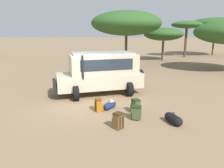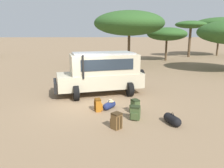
# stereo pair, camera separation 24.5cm
# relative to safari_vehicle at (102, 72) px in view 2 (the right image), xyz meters

# --- Properties ---
(ground_plane) EXTENTS (320.00, 320.00, 0.00)m
(ground_plane) POSITION_rel_safari_vehicle_xyz_m (-0.89, -2.02, -1.29)
(ground_plane) COLOR #8C7051
(safari_vehicle) EXTENTS (5.48, 3.43, 2.44)m
(safari_vehicle) POSITION_rel_safari_vehicle_xyz_m (0.00, 0.00, 0.00)
(safari_vehicle) COLOR beige
(safari_vehicle) RESTS_ON ground_plane
(backpack_beside_front_wheel) EXTENTS (0.41, 0.43, 0.59)m
(backpack_beside_front_wheel) POSITION_rel_safari_vehicle_xyz_m (-0.14, -3.00, -1.01)
(backpack_beside_front_wheel) COLOR #B26619
(backpack_beside_front_wheel) RESTS_ON ground_plane
(backpack_cluster_center) EXTENTS (0.47, 0.48, 0.58)m
(backpack_cluster_center) POSITION_rel_safari_vehicle_xyz_m (1.44, -4.05, -1.01)
(backpack_cluster_center) COLOR #42562D
(backpack_cluster_center) RESTS_ON ground_plane
(backpack_near_rear_wheel) EXTENTS (0.48, 0.48, 0.63)m
(backpack_near_rear_wheel) POSITION_rel_safari_vehicle_xyz_m (0.60, -4.93, -0.99)
(backpack_near_rear_wheel) COLOR brown
(backpack_near_rear_wheel) RESTS_ON ground_plane
(backpack_outermost) EXTENTS (0.46, 0.45, 0.62)m
(backpack_outermost) POSITION_rel_safari_vehicle_xyz_m (1.53, -3.27, -0.99)
(backpack_outermost) COLOR #42562D
(backpack_outermost) RESTS_ON ground_plane
(duffel_bag_low_black_case) EXTENTS (0.63, 0.76, 0.43)m
(duffel_bag_low_black_case) POSITION_rel_safari_vehicle_xyz_m (0.39, -2.69, -1.12)
(duffel_bag_low_black_case) COLOR navy
(duffel_bag_low_black_case) RESTS_ON ground_plane
(duffel_bag_soft_canvas) EXTENTS (0.54, 0.93, 0.48)m
(duffel_bag_soft_canvas) POSITION_rel_safari_vehicle_xyz_m (2.85, -4.58, -1.11)
(duffel_bag_soft_canvas) COLOR black
(duffel_bag_soft_canvas) RESTS_ON ground_plane
(acacia_tree_left_mid) EXTENTS (7.60, 6.53, 5.85)m
(acacia_tree_left_mid) POSITION_rel_safari_vehicle_xyz_m (2.85, 11.65, 3.23)
(acacia_tree_left_mid) COLOR brown
(acacia_tree_left_mid) RESTS_ON ground_plane
(acacia_tree_centre_back) EXTENTS (5.04, 4.67, 4.19)m
(acacia_tree_centre_back) POSITION_rel_safari_vehicle_xyz_m (8.08, 15.43, 2.05)
(acacia_tree_centre_back) COLOR brown
(acacia_tree_centre_back) RESTS_ON ground_plane
(acacia_tree_far_right) EXTENTS (4.53, 4.08, 5.21)m
(acacia_tree_far_right) POSITION_rel_safari_vehicle_xyz_m (12.67, 19.58, 3.30)
(acacia_tree_far_right) COLOR brown
(acacia_tree_far_right) RESTS_ON ground_plane
(acacia_tree_distant_right) EXTENTS (7.37, 7.99, 5.80)m
(acacia_tree_distant_right) POSITION_rel_safari_vehicle_xyz_m (17.81, 21.28, 3.53)
(acacia_tree_distant_right) COLOR brown
(acacia_tree_distant_right) RESTS_ON ground_plane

